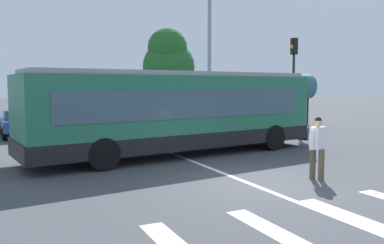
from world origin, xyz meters
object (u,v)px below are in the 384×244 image
at_px(parked_car_champagne, 74,118).
at_px(background_tree_right, 168,61).
at_px(pedestrian_crossing_street, 318,144).
at_px(parked_car_blue, 21,121).
at_px(twin_arm_street_lamp, 209,25).
at_px(city_transit_bus, 177,112).
at_px(parked_car_red, 212,114).
at_px(parked_car_white, 170,115).
at_px(parked_car_silver, 125,117).
at_px(traffic_light_far_corner, 294,70).
at_px(bus_stop_shelter, 281,88).

xyz_separation_m(parked_car_champagne, background_tree_right, (8.69, 7.69, 3.69)).
distance_m(pedestrian_crossing_street, background_tree_right, 22.70).
bearing_deg(parked_car_champagne, parked_car_blue, -170.62).
bearing_deg(background_tree_right, twin_arm_street_lamp, -101.29).
relative_size(city_transit_bus, pedestrian_crossing_street, 6.70).
relative_size(parked_car_blue, parked_car_red, 1.01).
bearing_deg(city_transit_bus, parked_car_champagne, 104.01).
bearing_deg(pedestrian_crossing_street, parked_car_white, 83.98).
xyz_separation_m(parked_car_white, parked_car_red, (2.59, -0.40, 0.00)).
bearing_deg(background_tree_right, parked_car_silver, -126.09).
distance_m(city_transit_bus, twin_arm_street_lamp, 8.03).
relative_size(city_transit_bus, twin_arm_street_lamp, 1.24).
distance_m(parked_car_blue, traffic_light_far_corner, 14.70).
bearing_deg(traffic_light_far_corner, parked_car_blue, 163.20).
height_order(parked_car_white, background_tree_right, background_tree_right).
bearing_deg(parked_car_red, parked_car_blue, 179.19).
bearing_deg(traffic_light_far_corner, city_transit_bus, -153.97).
distance_m(parked_car_red, traffic_light_far_corner, 5.67).
height_order(city_transit_bus, parked_car_red, city_transit_bus).
relative_size(pedestrian_crossing_street, parked_car_champagne, 0.38).
height_order(city_transit_bus, background_tree_right, background_tree_right).
distance_m(parked_car_white, bus_stop_shelter, 7.03).
bearing_deg(bus_stop_shelter, city_transit_bus, -146.01).
bearing_deg(traffic_light_far_corner, background_tree_right, 101.26).
bearing_deg(parked_car_silver, parked_car_blue, 179.30).
relative_size(city_transit_bus, parked_car_silver, 2.56).
bearing_deg(twin_arm_street_lamp, parked_car_blue, 161.49).
height_order(city_transit_bus, parked_car_champagne, city_transit_bus).
xyz_separation_m(parked_car_blue, parked_car_white, (8.27, 0.25, 0.00)).
bearing_deg(parked_car_silver, bus_stop_shelter, -11.11).
bearing_deg(parked_car_blue, parked_car_white, 1.71).
relative_size(parked_car_silver, twin_arm_street_lamp, 0.49).
relative_size(parked_car_white, traffic_light_far_corner, 0.89).
height_order(parked_car_red, background_tree_right, background_tree_right).
relative_size(city_transit_bus, parked_car_blue, 2.53).
distance_m(parked_car_silver, background_tree_right, 10.80).
xyz_separation_m(parked_car_red, background_tree_right, (0.52, 8.28, 3.69)).
distance_m(parked_car_white, twin_arm_street_lamp, 6.01).
bearing_deg(city_transit_bus, traffic_light_far_corner, 26.03).
bearing_deg(city_transit_bus, parked_car_blue, 120.05).
xyz_separation_m(pedestrian_crossing_street, parked_car_champagne, (-4.09, 14.27, -0.20)).
distance_m(city_transit_bus, parked_car_red, 10.29).
height_order(bus_stop_shelter, twin_arm_street_lamp, twin_arm_street_lamp).
bearing_deg(parked_car_white, pedestrian_crossing_street, -96.02).
bearing_deg(city_transit_bus, parked_car_red, 54.70).
height_order(parked_car_silver, bus_stop_shelter, bus_stop_shelter).
relative_size(parked_car_white, parked_car_red, 1.02).
bearing_deg(bus_stop_shelter, parked_car_silver, 168.89).
distance_m(city_transit_bus, traffic_light_far_corner, 10.08).
bearing_deg(parked_car_champagne, pedestrian_crossing_street, -74.00).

